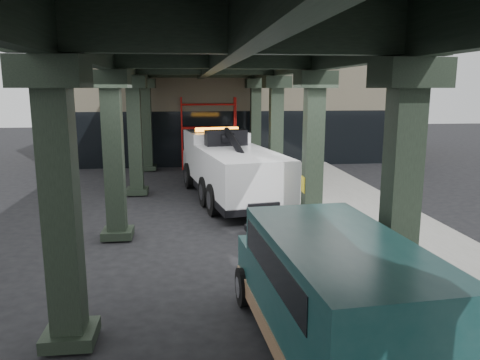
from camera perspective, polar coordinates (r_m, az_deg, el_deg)
ground at (r=12.82m, az=-0.46°, el=-9.41°), size 90.00×90.00×0.00m
sidewalk at (r=15.72m, az=15.34°, el=-5.61°), size 5.00×40.00×0.15m
lane_stripe at (r=14.94m, az=5.24°, el=-6.41°), size 0.12×38.00×0.01m
viaduct at (r=13.99m, az=-3.09°, el=15.07°), size 7.40×32.00×6.40m
building at (r=32.10m, az=-0.76°, el=10.26°), size 22.00×10.00×8.00m
scaffolding at (r=26.71m, az=-3.86°, el=5.99°), size 3.08×0.88×4.00m
tow_truck at (r=19.12m, az=-1.44°, el=1.91°), size 3.84×9.21×2.94m
towed_van at (r=7.98m, az=10.96°, el=-13.45°), size 2.57×5.67×2.24m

